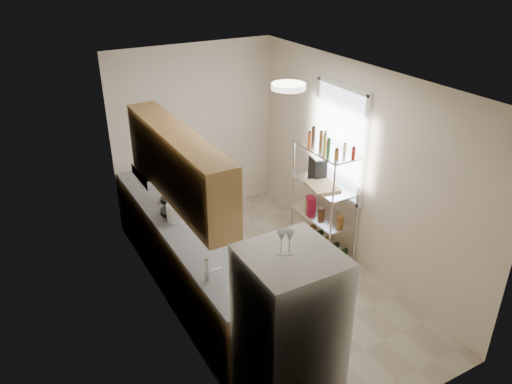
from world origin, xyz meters
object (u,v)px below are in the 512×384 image
Objects in this scene: refrigerator at (288,342)px; cutting_board at (322,186)px; frying_pan_large at (172,211)px; rice_cooker at (178,212)px; espresso_machine at (318,167)px.

refrigerator is 3.98× the size of cutting_board.
cutting_board reaches higher than frying_pan_large.
refrigerator reaches higher than frying_pan_large.
cutting_board is (1.86, -0.30, 0.02)m from rice_cooker.
cutting_board is (1.79, 2.01, 0.16)m from refrigerator.
rice_cooker reaches higher than frying_pan_large.
espresso_machine reaches higher than rice_cooker.
frying_pan_large is (-0.07, 2.50, 0.06)m from refrigerator.
rice_cooker is 0.59× the size of cutting_board.
espresso_machine is (0.12, 0.28, 0.13)m from cutting_board.
frying_pan_large is 0.95× the size of espresso_machine.
frying_pan_large is (-0.00, 0.19, -0.08)m from rice_cooker.
refrigerator is at bearing -73.81° from frying_pan_large.
frying_pan_large is at bearing -173.06° from espresso_machine.
cutting_board is at bearing 48.19° from refrigerator.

